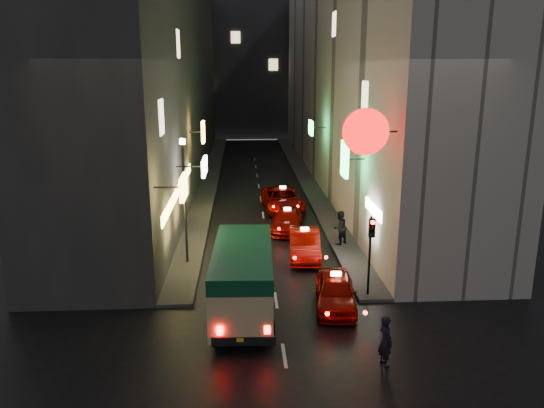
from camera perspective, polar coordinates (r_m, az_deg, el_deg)
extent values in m
cube|color=#3D3A37|center=(46.88, -11.73, 13.38)|extent=(6.00, 52.00, 18.00)
cube|color=#FFDA59|center=(22.06, -9.50, 1.80)|extent=(0.18, 1.73, 0.95)
cube|color=white|center=(29.57, -7.28, 4.03)|extent=(0.18, 2.40, 0.88)
cube|color=yellow|center=(37.24, -7.43, 7.68)|extent=(0.18, 1.23, 1.49)
cube|color=#FFDA59|center=(25.71, -11.24, -0.86)|extent=(0.10, 3.62, 0.55)
cube|color=yellow|center=(29.21, -10.30, 1.03)|extent=(0.10, 3.42, 0.55)
cube|color=#FFDA59|center=(35.50, -9.07, 3.47)|extent=(0.10, 3.07, 0.55)
cube|color=#FFE5B2|center=(24.77, -11.83, 9.13)|extent=(0.06, 1.30, 1.60)
cube|color=#FFE5B2|center=(32.63, -10.07, 16.60)|extent=(0.06, 1.30, 1.60)
cube|color=#A8A49A|center=(47.34, 8.37, 13.53)|extent=(6.00, 52.00, 18.00)
cylinder|color=#F20A0A|center=(22.14, 10.04, 7.66)|extent=(1.92, 0.18, 1.92)
cube|color=#32FF77|center=(27.82, 7.83, 4.80)|extent=(0.18, 1.39, 1.84)
cube|color=#32FF77|center=(40.30, 4.21, 8.18)|extent=(0.18, 1.62, 1.07)
cube|color=white|center=(26.17, 10.87, -0.57)|extent=(0.10, 3.06, 0.55)
cube|color=#FFE5B2|center=(28.17, 9.96, 11.27)|extent=(0.06, 1.30, 1.60)
cube|color=#FFE5B2|center=(38.04, 6.71, 18.66)|extent=(0.06, 1.30, 1.60)
cube|color=#2F3034|center=(78.43, -2.36, 15.46)|extent=(30.00, 10.00, 22.00)
cube|color=#484543|center=(47.48, -6.69, 2.73)|extent=(1.50, 52.00, 0.15)
cube|color=#484543|center=(47.72, 3.56, 2.86)|extent=(1.50, 52.00, 0.15)
cube|color=#CEB980|center=(21.27, -3.14, -7.88)|extent=(2.48, 6.54, 2.37)
cube|color=#0D4528|center=(20.94, -3.18, -5.56)|extent=(2.50, 6.57, 0.59)
cube|color=black|center=(21.48, -3.16, -6.97)|extent=(2.42, 3.96, 0.54)
cube|color=black|center=(18.84, -3.06, -14.47)|extent=(2.22, 0.25, 0.32)
cube|color=#FF0A05|center=(18.59, -5.64, -13.43)|extent=(0.19, 0.06, 0.30)
cube|color=#FF0A05|center=(18.59, -0.51, -13.36)|extent=(0.19, 0.06, 0.30)
cylinder|color=black|center=(23.66, -5.60, -8.65)|extent=(0.24, 0.82, 0.82)
cylinder|color=black|center=(19.92, -0.08, -13.26)|extent=(0.24, 0.82, 0.82)
imported|color=#890600|center=(22.33, 6.86, -9.05)|extent=(2.68, 5.28, 1.61)
cube|color=white|center=(21.99, 6.93, -6.91)|extent=(0.44, 0.23, 0.16)
sphere|color=#FF0A05|center=(20.15, 5.97, -11.67)|extent=(0.16, 0.16, 0.16)
sphere|color=#FF0A05|center=(20.42, 10.00, -11.46)|extent=(0.16, 0.16, 0.16)
imported|color=#890600|center=(27.75, 3.51, -4.09)|extent=(2.62, 5.52, 1.71)
cube|color=white|center=(27.46, 3.54, -2.22)|extent=(0.43, 0.21, 0.16)
sphere|color=#FF0A05|center=(25.38, 2.45, -5.82)|extent=(0.16, 0.16, 0.16)
sphere|color=#FF0A05|center=(25.57, 5.84, -5.73)|extent=(0.16, 0.16, 0.16)
imported|color=#890600|center=(32.29, 1.64, -1.58)|extent=(2.62, 4.90, 1.48)
cube|color=white|center=(32.07, 1.65, -0.16)|extent=(0.44, 0.24, 0.16)
sphere|color=#FF0A05|center=(30.21, 0.74, -2.68)|extent=(0.16, 0.16, 0.16)
sphere|color=#FF0A05|center=(30.33, 3.22, -2.63)|extent=(0.16, 0.16, 0.16)
imported|color=#890600|center=(36.88, 1.16, 0.71)|extent=(2.71, 5.78, 1.79)
cube|color=white|center=(36.66, 1.16, 2.21)|extent=(0.43, 0.21, 0.16)
sphere|color=#FF0A05|center=(34.35, 0.16, -0.28)|extent=(0.16, 0.16, 0.16)
sphere|color=#FF0A05|center=(34.48, 2.79, -0.24)|extent=(0.16, 0.16, 0.16)
imported|color=black|center=(18.46, 12.12, -13.87)|extent=(0.61, 0.77, 2.03)
imported|color=black|center=(29.46, 7.30, -2.31)|extent=(0.95, 0.89, 2.15)
cylinder|color=black|center=(23.03, 10.44, -5.51)|extent=(0.10, 0.10, 3.50)
cube|color=black|center=(22.46, 10.70, -2.55)|extent=(0.26, 0.18, 0.80)
sphere|color=#FF0A05|center=(22.28, 10.80, -1.97)|extent=(0.18, 0.18, 0.18)
sphere|color=black|center=(22.36, 10.77, -2.63)|extent=(0.17, 0.17, 0.17)
sphere|color=black|center=(22.44, 10.73, -3.29)|extent=(0.17, 0.17, 0.17)
cylinder|color=black|center=(26.38, -9.34, -0.04)|extent=(0.12, 0.12, 6.00)
cylinder|color=#FFE5BF|center=(25.79, -9.62, 6.64)|extent=(0.28, 0.28, 0.25)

